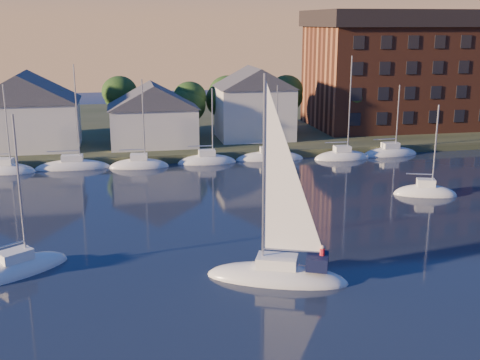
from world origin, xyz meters
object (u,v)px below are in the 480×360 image
object	(u,v)px
condo_block	(411,68)
drifting_sailboat_left	(17,272)
drifting_sailboat_right	(425,194)
clubhouse_east	(254,102)
clubhouse_west	(25,110)
hero_sailboat	(279,271)
clubhouse_centre	(153,114)

from	to	relation	value
condo_block	drifting_sailboat_left	world-z (taller)	condo_block
drifting_sailboat_left	drifting_sailboat_right	size ratio (longest dim) A/B	1.19
clubhouse_east	drifting_sailboat_right	size ratio (longest dim) A/B	1.04
clubhouse_west	drifting_sailboat_right	xyz separation A→B (m)	(41.14, -26.92, -5.83)
hero_sailboat	drifting_sailboat_right	bearing A→B (deg)	-117.46
clubhouse_west	clubhouse_centre	bearing A→B (deg)	-3.58
drifting_sailboat_right	condo_block	bearing A→B (deg)	85.56
clubhouse_centre	drifting_sailboat_right	distance (m)	36.46
clubhouse_west	drifting_sailboat_right	distance (m)	49.51
clubhouse_centre	clubhouse_west	bearing A→B (deg)	176.42
clubhouse_west	clubhouse_centre	size ratio (longest dim) A/B	1.18
drifting_sailboat_left	drifting_sailboat_right	bearing A→B (deg)	-17.49
hero_sailboat	drifting_sailboat_left	distance (m)	17.98
clubhouse_west	clubhouse_east	xyz separation A→B (m)	(30.00, 1.00, 0.07)
clubhouse_east	condo_block	distance (m)	26.94
clubhouse_east	hero_sailboat	size ratio (longest dim) A/B	0.71
clubhouse_east	drifting_sailboat_left	distance (m)	47.94
clubhouse_west	drifting_sailboat_left	size ratio (longest dim) A/B	1.14
clubhouse_west	hero_sailboat	size ratio (longest dim) A/B	0.93
condo_block	drifting_sailboat_left	xyz separation A→B (m)	(-51.76, -45.94, -9.70)
clubhouse_west	drifting_sailboat_right	size ratio (longest dim) A/B	1.35
clubhouse_east	condo_block	size ratio (longest dim) A/B	0.34
clubhouse_centre	condo_block	distance (m)	41.05
clubhouse_west	clubhouse_east	size ratio (longest dim) A/B	1.30
clubhouse_centre	condo_block	size ratio (longest dim) A/B	0.37
condo_block	clubhouse_centre	bearing A→B (deg)	-168.76
drifting_sailboat_right	drifting_sailboat_left	bearing A→B (deg)	-142.63
hero_sailboat	condo_block	bearing A→B (deg)	-102.22
clubhouse_centre	drifting_sailboat_left	xyz separation A→B (m)	(-11.76, -37.99, -5.04)
clubhouse_west	hero_sailboat	world-z (taller)	hero_sailboat
condo_block	drifting_sailboat_left	distance (m)	69.88
clubhouse_west	drifting_sailboat_left	bearing A→B (deg)	-83.80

